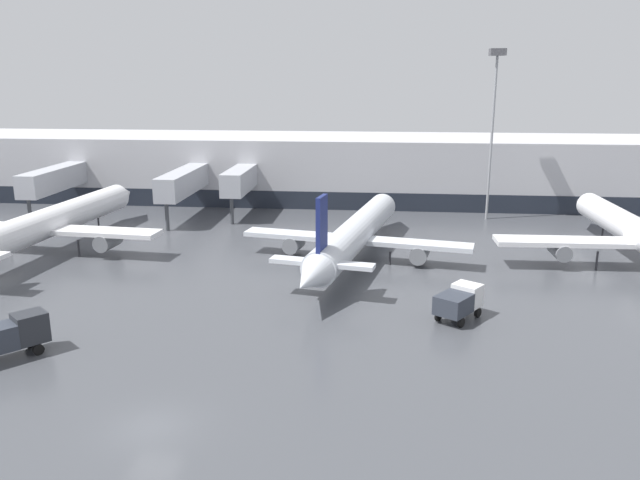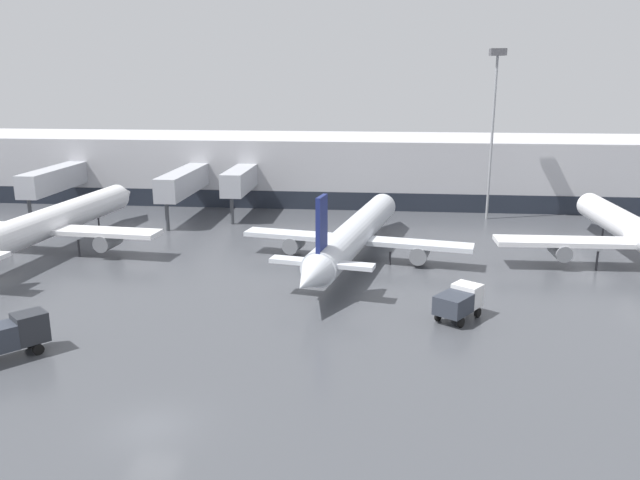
% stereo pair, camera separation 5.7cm
% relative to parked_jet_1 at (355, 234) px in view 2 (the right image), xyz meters
% --- Properties ---
extents(ground_plane, '(320.00, 320.00, 0.00)m').
position_rel_parked_jet_1_xyz_m(ground_plane, '(-8.93, -30.87, -2.56)').
color(ground_plane, '#424449').
extents(terminal_building, '(160.00, 29.99, 9.00)m').
position_rel_parked_jet_1_xyz_m(terminal_building, '(-9.13, 30.95, 1.93)').
color(terminal_building, '#B2B2B7').
rests_on(terminal_building, ground_plane).
extents(parked_jet_1, '(22.34, 33.40, 8.33)m').
position_rel_parked_jet_1_xyz_m(parked_jet_1, '(0.00, 0.00, 0.00)').
color(parked_jet_1, silver).
rests_on(parked_jet_1, ground_plane).
extents(parked_jet_4, '(23.82, 35.59, 8.52)m').
position_rel_parked_jet_1_xyz_m(parked_jet_4, '(-30.87, -0.59, 0.40)').
color(parked_jet_4, white).
rests_on(parked_jet_4, ground_plane).
extents(service_truck_0, '(4.65, 4.94, 2.63)m').
position_rel_parked_jet_1_xyz_m(service_truck_0, '(-20.80, -23.94, -1.04)').
color(service_truck_0, '#2D333D').
rests_on(service_truck_0, ground_plane).
extents(service_truck_1, '(3.97, 4.47, 2.38)m').
position_rel_parked_jet_1_xyz_m(service_truck_1, '(8.26, -14.45, -1.16)').
color(service_truck_1, '#2D333D').
rests_on(service_truck_1, ground_plane).
extents(apron_light_mast_0, '(1.80, 1.80, 20.39)m').
position_rel_parked_jet_1_xyz_m(apron_light_mast_0, '(15.55, 19.62, 13.30)').
color(apron_light_mast_0, gray).
rests_on(apron_light_mast_0, ground_plane).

